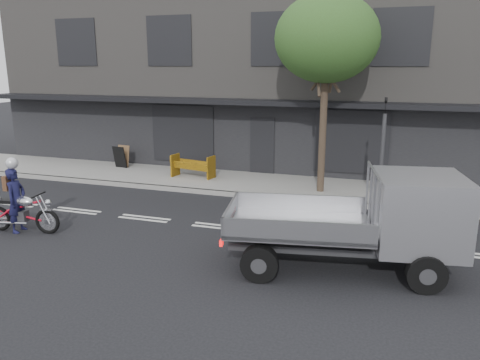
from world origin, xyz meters
name	(u,v)px	position (x,y,z in m)	size (l,w,h in m)	color
ground	(220,227)	(0.00, 0.00, 0.00)	(80.00, 80.00, 0.00)	black
sidewalk	(264,185)	(0.00, 4.70, 0.07)	(32.00, 3.20, 0.15)	gray
kerb	(251,196)	(0.00, 3.10, 0.07)	(32.00, 0.20, 0.15)	gray
building_main	(300,74)	(0.00, 11.30, 4.00)	(26.00, 10.00, 8.00)	slate
street_tree	(327,39)	(2.20, 4.20, 5.28)	(3.40, 3.40, 6.74)	#382B21
traffic_light_pole	(382,157)	(4.20, 3.35, 1.65)	(0.12, 0.12, 3.50)	#2D2D30
motorcycle	(22,212)	(-4.98, -2.03, 0.57)	(2.16, 0.63, 1.11)	black
rider	(16,200)	(-5.13, -2.03, 0.89)	(0.65, 0.42, 1.78)	#141438
flatbed_ute	(396,215)	(4.65, -1.57, 1.32)	(5.26, 2.80, 2.32)	black
construction_barrier	(190,167)	(-2.87, 4.45, 0.61)	(1.64, 0.66, 0.92)	#F8A50D
sandwich_board	(120,157)	(-6.54, 5.30, 0.61)	(0.59, 0.39, 0.93)	black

